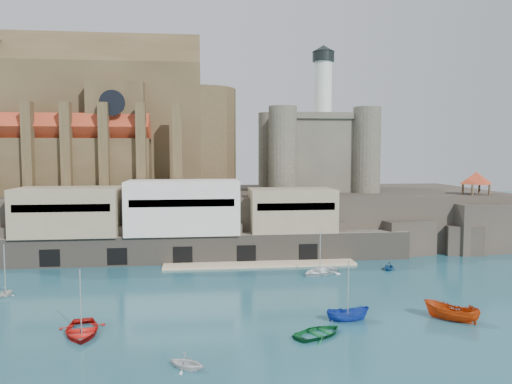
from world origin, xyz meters
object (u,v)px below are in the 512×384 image
Objects in this scene: boat_0 at (82,334)px; boat_1 at (187,369)px; castle_keep at (315,149)px; church at (112,129)px; boat_2 at (348,321)px; pavilion at (476,179)px.

boat_0 is 2.06× the size of boat_1.
church is at bearing 178.89° from castle_keep.
church is 55.99m from boat_0.
boat_0 is at bearing 90.40° from boat_2.
boat_1 is (-24.55, -59.35, -18.31)m from castle_keep.
church reaches higher than pavilion.
boat_2 is at bearing -28.17° from boat_1.
boat_2 is at bearing -99.19° from castle_keep.
boat_1 is (10.36, -8.96, 0.00)m from boat_0.
church reaches higher than castle_keep.
church is 65.95m from boat_1.
boat_2 is (-8.02, -49.56, -18.31)m from castle_keep.
pavilion is (25.92, -15.08, -5.59)m from castle_keep.
pavilion reaches higher than boat_1.
church is at bearing 85.42° from boat_0.
boat_1 is (15.66, -60.12, -22.13)m from church.
castle_keep is at bearing 8.72° from boat_1.
boat_0 reaches higher than boat_1.
pavilion is at bearing 19.64° from boat_0.
church is at bearing 166.52° from pavilion.
pavilion is at bearing -13.48° from church.
boat_2 is (16.52, 9.79, 0.00)m from boat_1.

